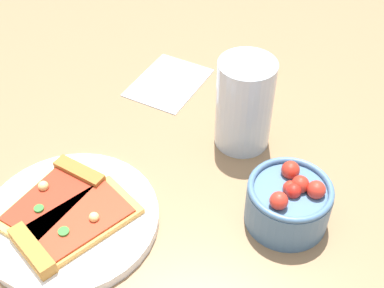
% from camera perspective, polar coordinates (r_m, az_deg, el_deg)
% --- Properties ---
extents(ground_plane, '(2.40, 2.40, 0.00)m').
position_cam_1_polar(ground_plane, '(0.68, -11.46, -8.80)').
color(ground_plane, '#93704C').
rests_on(ground_plane, ground).
extents(plate, '(0.22, 0.22, 0.01)m').
position_cam_1_polar(plate, '(0.68, -13.20, -8.05)').
color(plate, white).
rests_on(plate, ground_plane).
extents(pizza_slice_near, '(0.11, 0.16, 0.02)m').
position_cam_1_polar(pizza_slice_near, '(0.65, -13.24, -9.07)').
color(pizza_slice_near, gold).
rests_on(pizza_slice_near, plate).
extents(pizza_slice_far, '(0.08, 0.14, 0.02)m').
position_cam_1_polar(pizza_slice_far, '(0.69, -14.73, -5.58)').
color(pizza_slice_far, '#E5B256').
rests_on(pizza_slice_far, plate).
extents(salad_bowl, '(0.11, 0.11, 0.08)m').
position_cam_1_polar(salad_bowl, '(0.65, 10.62, -6.27)').
color(salad_bowl, '#4C7299').
rests_on(salad_bowl, ground_plane).
extents(soda_glass, '(0.08, 0.08, 0.14)m').
position_cam_1_polar(soda_glass, '(0.73, 5.81, 4.33)').
color(soda_glass, silver).
rests_on(soda_glass, ground_plane).
extents(paper_napkin, '(0.12, 0.15, 0.00)m').
position_cam_1_polar(paper_napkin, '(0.88, -2.60, 6.84)').
color(paper_napkin, white).
rests_on(paper_napkin, ground_plane).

